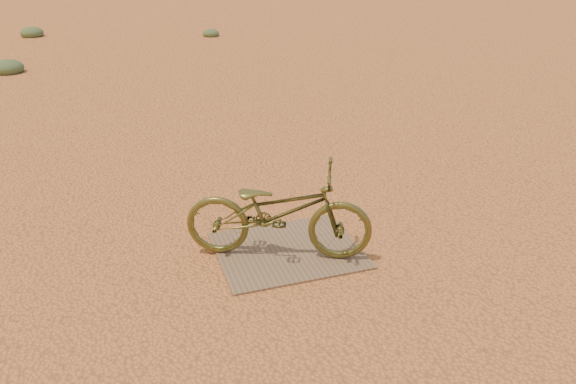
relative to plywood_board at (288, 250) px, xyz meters
name	(u,v)px	position (x,y,z in m)	size (l,w,h in m)	color
ground	(232,257)	(-0.55, 0.08, -0.01)	(120.00, 120.00, 0.00)	#D37B45
plywood_board	(288,250)	(0.00, 0.00, 0.00)	(1.37, 1.13, 0.02)	brown
bicycle	(278,212)	(-0.11, -0.06, 0.47)	(0.61, 1.75, 0.92)	#4F5024
kale_a	(9,73)	(-3.48, 9.30, -0.01)	(0.68, 0.68, 0.38)	#4A6041
kale_b	(211,36)	(1.76, 12.64, -0.01)	(0.50, 0.50, 0.27)	#4A6041
kale_c	(33,36)	(-3.34, 14.29, -0.01)	(0.66, 0.66, 0.37)	#4A6041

